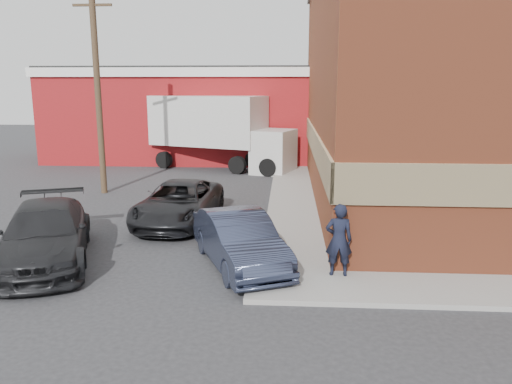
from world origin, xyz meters
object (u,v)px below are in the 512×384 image
(box_truck, at_px, (221,127))
(suv_b, at_px, (45,234))
(man, at_px, (339,240))
(suv_a, at_px, (179,203))
(warehouse, at_px, (187,113))
(brick_building, at_px, (495,82))
(sedan, at_px, (239,240))
(utility_pole, at_px, (97,80))

(box_truck, bearing_deg, suv_b, -79.62)
(man, bearing_deg, suv_a, -43.89)
(warehouse, xyz_separation_m, man, (7.63, -20.25, -1.82))
(brick_building, height_order, sedan, brick_building)
(suv_a, bearing_deg, brick_building, 24.45)
(sedan, height_order, suv_a, sedan)
(man, bearing_deg, suv_b, -5.33)
(utility_pole, height_order, box_truck, utility_pole)
(brick_building, relative_size, man, 10.42)
(warehouse, bearing_deg, brick_building, -37.20)
(sedan, relative_size, suv_b, 0.82)
(suv_a, bearing_deg, warehouse, 103.56)
(sedan, xyz_separation_m, suv_a, (-2.43, 3.99, -0.01))
(warehouse, bearing_deg, sedan, -75.07)
(brick_building, bearing_deg, suv_a, -158.99)
(brick_building, relative_size, sedan, 4.29)
(utility_pole, xyz_separation_m, suv_b, (1.60, -8.50, -3.99))
(suv_a, bearing_deg, suv_b, -120.31)
(warehouse, relative_size, box_truck, 1.94)
(man, bearing_deg, box_truck, -72.33)
(utility_pole, bearing_deg, box_truck, 56.92)
(brick_building, relative_size, utility_pole, 2.03)
(man, height_order, sedan, man)
(man, distance_m, suv_a, 6.80)
(brick_building, bearing_deg, box_truck, 151.10)
(sedan, height_order, box_truck, box_truck)
(warehouse, distance_m, man, 21.72)
(suv_b, distance_m, box_truck, 15.30)
(brick_building, xyz_separation_m, suv_b, (-14.40, -8.50, -3.93))
(suv_b, bearing_deg, sedan, -19.93)
(warehouse, bearing_deg, utility_pole, -97.77)
(warehouse, distance_m, suv_a, 15.90)
(utility_pole, distance_m, suv_a, 7.42)
(man, distance_m, sedan, 2.56)
(warehouse, xyz_separation_m, suv_a, (2.77, -15.51, -2.12))
(utility_pole, distance_m, man, 13.53)
(suv_a, height_order, suv_b, suv_b)
(suv_b, relative_size, box_truck, 0.62)
(utility_pole, bearing_deg, suv_b, -79.34)
(brick_building, distance_m, suv_a, 13.18)
(warehouse, bearing_deg, box_truck, -58.82)
(utility_pole, bearing_deg, sedan, -51.75)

